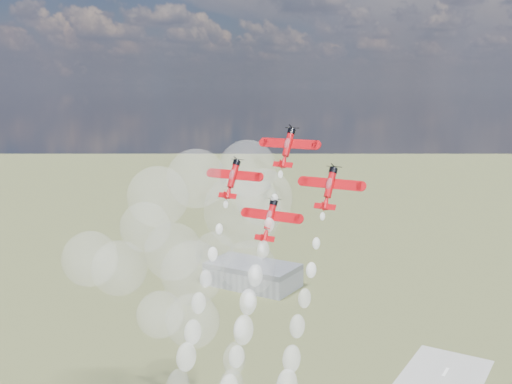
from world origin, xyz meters
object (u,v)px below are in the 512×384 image
object	(u,v)px
plane_left	(233,178)
plane_right	(330,187)
hangar	(253,274)
plane_slot	(270,219)
plane_lead	(288,147)

from	to	relation	value
plane_left	plane_right	bearing A→B (deg)	0.00
hangar	plane_slot	xyz separation A→B (m)	(105.97, -167.03, 76.70)
plane_slot	plane_left	bearing A→B (deg)	161.80
plane_slot	hangar	bearing A→B (deg)	122.39
plane_right	plane_left	bearing A→B (deg)	180.00
plane_left	plane_slot	xyz separation A→B (m)	(12.30, -4.04, -7.60)
plane_left	hangar	bearing A→B (deg)	119.89
plane_left	plane_right	distance (m)	24.61
hangar	plane_slot	world-z (taller)	plane_slot
hangar	plane_right	distance (m)	218.31
plane_left	plane_slot	distance (m)	15.02
plane_left	plane_slot	world-z (taller)	plane_left
plane_right	plane_slot	xyz separation A→B (m)	(-12.30, -4.04, -7.60)
hangar	plane_right	size ratio (longest dim) A/B	3.68
plane_lead	plane_right	bearing A→B (deg)	-18.20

